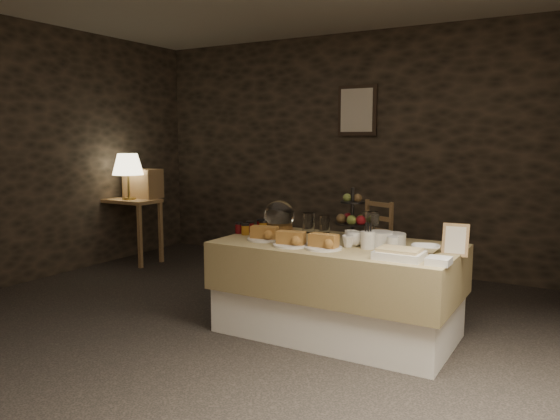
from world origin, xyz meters
The scene contains 27 objects.
ground_plane centered at (0.00, 0.00, 0.00)m, with size 5.50×5.00×0.01m, color black.
room_shell centered at (0.00, 0.00, 1.56)m, with size 5.52×5.02×2.60m.
buffet_table centered at (0.57, 0.36, 0.40)m, with size 1.74×0.92×0.69m.
console_table centered at (-2.50, 1.32, 0.62)m, with size 0.70×0.40×0.75m.
table_lamp centered at (-2.45, 1.27, 1.14)m, with size 0.35×0.35×0.53m.
wine_rack centered at (-2.45, 1.50, 0.92)m, with size 0.42×0.26×0.34m, color brown.
chair centered at (0.22, 1.98, 0.36)m, with size 0.48×0.47×0.63m.
framed_picture centered at (-0.15, 2.47, 1.75)m, with size 0.45×0.04×0.55m.
plate_stack_a centered at (0.87, 0.44, 0.74)m, with size 0.19×0.19×0.10m, color silver.
plate_stack_b centered at (0.94, 0.50, 0.73)m, with size 0.20×0.20×0.09m, color silver.
cutlery_holder centered at (0.84, 0.29, 0.75)m, with size 0.10×0.10×0.12m, color silver.
cup_a centered at (0.72, 0.32, 0.74)m, with size 0.13×0.13×0.10m, color silver.
cup_b centered at (0.70, 0.26, 0.73)m, with size 0.09×0.09×0.08m, color silver.
mug_c centered at (0.66, 0.40, 0.73)m, with size 0.09×0.09×0.10m, color silver.
mug_d centered at (1.00, 0.33, 0.73)m, with size 0.08×0.08×0.09m, color silver.
bowl centered at (1.22, 0.37, 0.71)m, with size 0.19×0.19×0.05m, color silver.
cake_dome centered at (-0.08, 0.63, 0.79)m, with size 0.26×0.26×0.26m.
fruit_stand centered at (0.56, 0.67, 0.83)m, with size 0.27×0.27×0.38m.
bread_platter_left centered at (0.05, 0.20, 0.73)m, with size 0.26×0.26×0.11m.
bread_platter_center centered at (0.33, 0.10, 0.73)m, with size 0.26×0.26×0.11m.
bread_platter_right centered at (0.58, 0.12, 0.73)m, with size 0.26×0.26×0.11m.
jam_jars centered at (-0.22, 0.43, 0.72)m, with size 0.18×0.32×0.07m.
tart_dish centered at (1.13, 0.07, 0.72)m, with size 0.30×0.22×0.07m.
square_dish centered at (1.38, 0.05, 0.71)m, with size 0.14×0.14×0.04m, color silver.
menu_frame centered at (1.40, 0.43, 0.78)m, with size 0.17×0.02×0.22m, color brown.
storage_jar_a centered at (0.18, 0.65, 0.77)m, with size 0.10×0.10×0.16m, color white.
storage_jar_b centered at (0.30, 0.71, 0.76)m, with size 0.09×0.09×0.14m, color white.
Camera 1 is at (2.18, -3.24, 1.45)m, focal length 35.00 mm.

